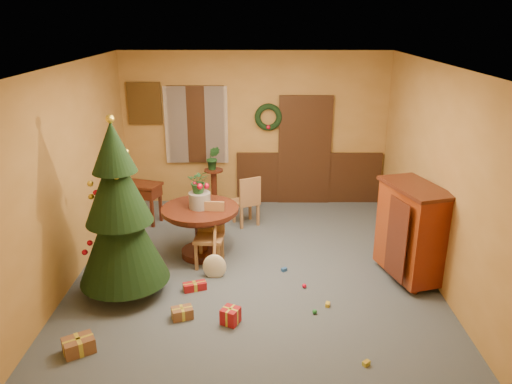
{
  "coord_description": "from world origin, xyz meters",
  "views": [
    {
      "loc": [
        0.05,
        -6.54,
        3.51
      ],
      "look_at": [
        0.03,
        0.4,
        1.03
      ],
      "focal_mm": 35.0,
      "sensor_mm": 36.0,
      "label": 1
    }
  ],
  "objects_px": {
    "christmas_tree": "(119,214)",
    "dining_table": "(201,222)",
    "writing_desk": "(138,192)",
    "chair_near": "(210,232)",
    "sideboard": "(411,230)"
  },
  "relations": [
    {
      "from": "dining_table",
      "to": "sideboard",
      "type": "relative_size",
      "value": 0.84
    },
    {
      "from": "dining_table",
      "to": "writing_desk",
      "type": "bearing_deg",
      "value": 132.95
    },
    {
      "from": "christmas_tree",
      "to": "writing_desk",
      "type": "bearing_deg",
      "value": 98.48
    },
    {
      "from": "christmas_tree",
      "to": "sideboard",
      "type": "bearing_deg",
      "value": 6.12
    },
    {
      "from": "writing_desk",
      "to": "christmas_tree",
      "type": "bearing_deg",
      "value": -81.52
    },
    {
      "from": "christmas_tree",
      "to": "writing_desk",
      "type": "relative_size",
      "value": 2.63
    },
    {
      "from": "dining_table",
      "to": "writing_desk",
      "type": "xyz_separation_m",
      "value": [
        -1.25,
        1.34,
        -0.01
      ]
    },
    {
      "from": "chair_near",
      "to": "dining_table",
      "type": "bearing_deg",
      "value": 123.89
    },
    {
      "from": "christmas_tree",
      "to": "dining_table",
      "type": "bearing_deg",
      "value": 50.79
    },
    {
      "from": "christmas_tree",
      "to": "chair_near",
      "type": "bearing_deg",
      "value": 39.13
    },
    {
      "from": "christmas_tree",
      "to": "sideboard",
      "type": "xyz_separation_m",
      "value": [
        3.84,
        0.41,
        -0.4
      ]
    },
    {
      "from": "christmas_tree",
      "to": "sideboard",
      "type": "relative_size",
      "value": 1.74
    },
    {
      "from": "dining_table",
      "to": "sideboard",
      "type": "bearing_deg",
      "value": -12.86
    },
    {
      "from": "dining_table",
      "to": "christmas_tree",
      "type": "xyz_separation_m",
      "value": [
        -0.89,
        -1.09,
        0.58
      ]
    },
    {
      "from": "chair_near",
      "to": "sideboard",
      "type": "distance_m",
      "value": 2.84
    }
  ]
}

